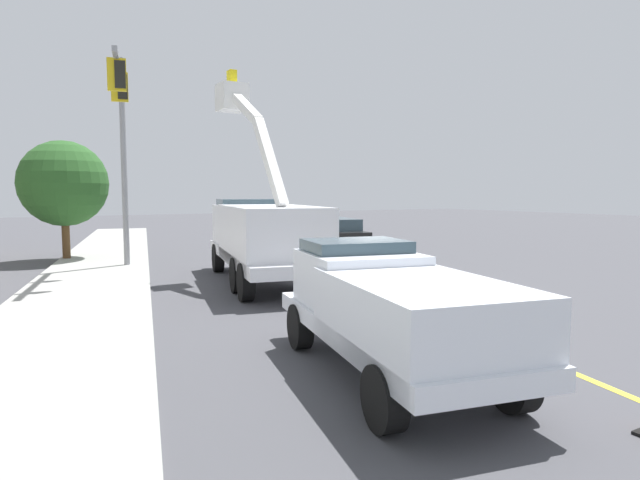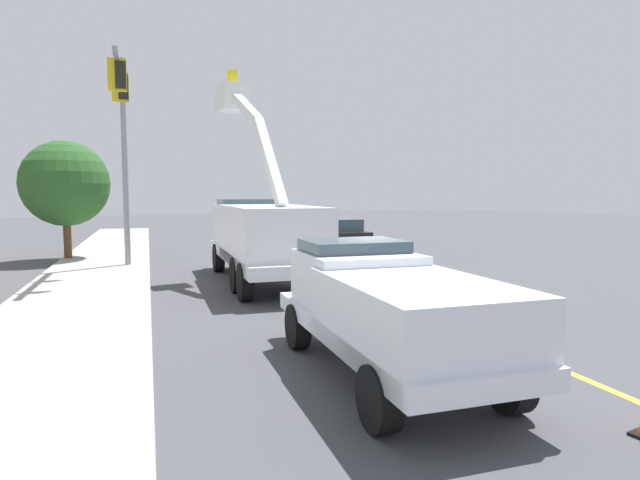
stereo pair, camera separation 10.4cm
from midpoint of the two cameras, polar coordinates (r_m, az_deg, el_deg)
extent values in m
plane|color=#47474C|center=(16.13, 6.19, -5.38)|extent=(120.00, 120.00, 0.00)
cube|color=#9E9E99|center=(14.85, -24.51, -6.49)|extent=(59.44, 15.96, 0.12)
cube|color=yellow|center=(16.13, 6.19, -5.37)|extent=(48.95, 10.52, 0.01)
cube|color=white|center=(17.36, -5.81, -1.63)|extent=(8.54, 4.15, 0.36)
cube|color=white|center=(19.86, -7.43, 1.43)|extent=(3.05, 2.84, 1.60)
cube|color=#384C56|center=(20.02, -7.56, 3.46)|extent=(2.20, 2.43, 0.64)
cube|color=white|center=(16.33, -5.11, 0.49)|extent=(5.65, 3.53, 1.80)
cube|color=white|center=(15.67, -5.25, 8.42)|extent=(1.99, 0.32, 2.70)
cube|color=white|center=(17.72, -7.95, 14.04)|extent=(2.38, 0.33, 1.42)
cube|color=white|center=(18.83, -9.21, 14.83)|extent=(0.90, 0.90, 0.90)
cube|color=yellow|center=(18.94, -9.24, 16.62)|extent=(0.36, 0.24, 0.60)
cylinder|color=black|center=(20.03, -10.69, -1.89)|extent=(1.09, 0.55, 1.04)
cylinder|color=black|center=(20.43, -4.42, -1.68)|extent=(1.09, 0.55, 1.04)
cylinder|color=black|center=(15.77, -8.68, -3.74)|extent=(1.09, 0.55, 1.04)
cylinder|color=black|center=(16.28, -0.82, -3.40)|extent=(1.09, 0.55, 1.04)
cylinder|color=black|center=(14.49, -7.83, -4.50)|extent=(1.09, 0.55, 1.04)
cylinder|color=black|center=(15.04, 0.66, -4.10)|extent=(1.09, 0.55, 1.04)
cube|color=white|center=(8.68, 7.40, -9.45)|extent=(5.91, 3.21, 0.30)
cube|color=white|center=(9.66, 4.30, -4.59)|extent=(2.37, 2.31, 1.10)
cube|color=#384C56|center=(9.78, 3.88, -1.63)|extent=(1.68, 2.00, 0.56)
cube|color=white|center=(7.71, 10.67, -8.29)|extent=(3.72, 2.75, 1.10)
cylinder|color=black|center=(10.12, -2.10, -9.24)|extent=(0.88, 0.47, 0.84)
cylinder|color=black|center=(10.77, 7.72, -8.39)|extent=(0.88, 0.47, 0.84)
cylinder|color=black|center=(6.80, 6.81, -16.53)|extent=(0.88, 0.47, 0.84)
cylinder|color=black|center=(7.74, 20.02, -14.08)|extent=(0.88, 0.47, 0.84)
cube|color=black|center=(25.93, 1.80, 0.37)|extent=(5.09, 2.85, 0.70)
cube|color=#384C56|center=(26.03, 1.69, 1.71)|extent=(3.73, 2.35, 0.60)
cylinder|color=black|center=(24.77, 4.93, -0.92)|extent=(0.71, 0.38, 0.68)
cylinder|color=black|center=(24.16, 1.19, -1.05)|extent=(0.71, 0.38, 0.68)
cylinder|color=black|center=(27.79, 2.32, -0.25)|extent=(0.71, 0.38, 0.68)
cylinder|color=black|center=(27.25, -1.06, -0.35)|extent=(0.71, 0.38, 0.68)
cube|color=black|center=(13.90, 7.23, -7.01)|extent=(0.40, 0.40, 0.04)
cone|color=orange|center=(13.82, 7.25, -5.43)|extent=(0.32, 0.32, 0.74)
cylinder|color=white|center=(13.81, 7.26, -5.12)|extent=(0.20, 0.20, 0.08)
cube|color=black|center=(22.12, -3.85, -2.47)|extent=(0.40, 0.40, 0.04)
cone|color=orange|center=(22.07, -3.85, -1.56)|extent=(0.32, 0.32, 0.66)
cylinder|color=white|center=(22.06, -3.86, -1.39)|extent=(0.20, 0.20, 0.08)
cylinder|color=gray|center=(22.01, -20.06, 7.61)|extent=(0.22, 0.22, 8.02)
cube|color=gray|center=(19.92, -20.61, 16.92)|extent=(4.95, 1.20, 0.16)
cube|color=gold|center=(20.31, -20.49, 15.11)|extent=(0.23, 0.57, 1.00)
cube|color=black|center=(20.30, -20.20, 15.12)|extent=(0.26, 0.35, 0.84)
cube|color=gold|center=(18.33, -20.77, 16.23)|extent=(0.23, 0.57, 1.00)
cube|color=black|center=(18.33, -20.45, 16.24)|extent=(0.26, 0.35, 0.84)
cylinder|color=brown|center=(25.28, -25.35, 0.28)|extent=(0.32, 0.32, 2.04)
sphere|color=#285623|center=(25.21, -25.55, 5.49)|extent=(3.64, 3.64, 3.64)
camera|label=1|loc=(0.05, -89.83, 0.02)|focal=29.83mm
camera|label=2|loc=(0.05, 90.17, -0.02)|focal=29.83mm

